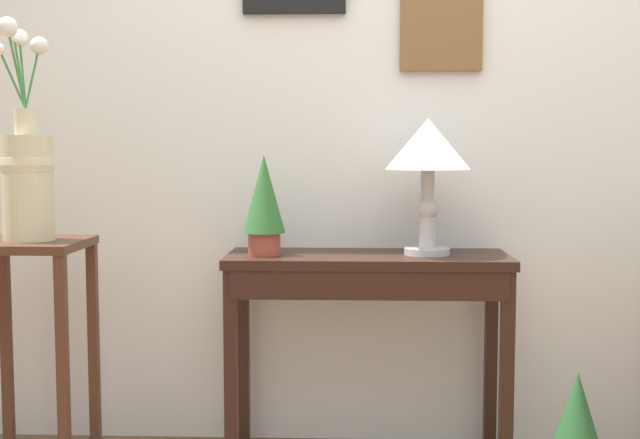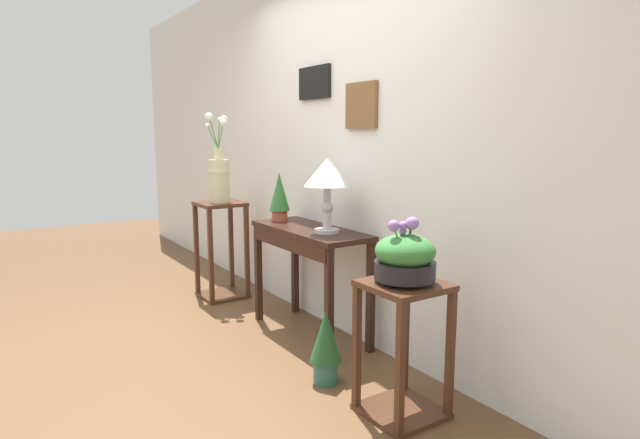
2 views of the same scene
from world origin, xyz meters
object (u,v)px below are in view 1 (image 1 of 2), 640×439
object	(u,v)px
pedestal_stand_left	(33,359)
console_table	(368,290)
table_lamp	(428,153)
flower_vase_tall_left	(27,171)
potted_plant_on_console	(264,201)
potted_plant_floor	(577,431)

from	to	relation	value
pedestal_stand_left	console_table	bearing A→B (deg)	6.96
console_table	table_lamp	bearing A→B (deg)	5.87
flower_vase_tall_left	table_lamp	bearing A→B (deg)	6.79
flower_vase_tall_left	potted_plant_on_console	bearing A→B (deg)	9.59
potted_plant_floor	table_lamp	bearing A→B (deg)	145.22
table_lamp	pedestal_stand_left	world-z (taller)	table_lamp
potted_plant_on_console	pedestal_stand_left	size ratio (longest dim) A/B	0.43
potted_plant_on_console	pedestal_stand_left	bearing A→B (deg)	-170.40
potted_plant_on_console	flower_vase_tall_left	bearing A→B (deg)	-170.41
flower_vase_tall_left	potted_plant_floor	xyz separation A→B (m)	(1.86, -0.16, -0.84)
flower_vase_tall_left	potted_plant_floor	bearing A→B (deg)	-4.82
table_lamp	flower_vase_tall_left	size ratio (longest dim) A/B	0.65
table_lamp	potted_plant_on_console	xyz separation A→B (m)	(-0.59, -0.03, -0.17)
table_lamp	potted_plant_on_console	size ratio (longest dim) A/B	1.36
console_table	pedestal_stand_left	bearing A→B (deg)	-173.04
potted_plant_on_console	potted_plant_floor	xyz separation A→B (m)	(1.05, -0.29, -0.73)
table_lamp	potted_plant_floor	size ratio (longest dim) A/B	1.12
pedestal_stand_left	flower_vase_tall_left	xyz separation A→B (m)	(-0.00, 0.00, 0.66)
potted_plant_on_console	flower_vase_tall_left	xyz separation A→B (m)	(-0.81, -0.14, 0.11)
potted_plant_on_console	potted_plant_floor	bearing A→B (deg)	-15.55
flower_vase_tall_left	potted_plant_floor	size ratio (longest dim) A/B	1.73
potted_plant_on_console	pedestal_stand_left	world-z (taller)	potted_plant_on_console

